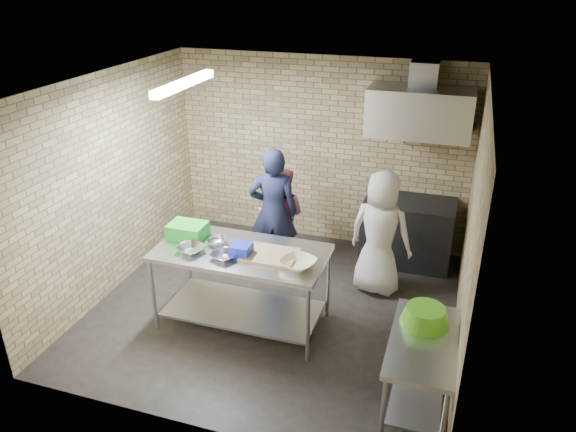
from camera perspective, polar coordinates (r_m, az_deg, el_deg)
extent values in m
plane|color=black|center=(6.78, -1.34, -9.43)|extent=(4.20, 4.20, 0.00)
plane|color=black|center=(5.71, -1.62, 13.56)|extent=(4.20, 4.20, 0.00)
cube|color=tan|center=(7.91, 3.35, 6.66)|extent=(4.20, 0.06, 2.70)
cube|color=tan|center=(4.51, -9.98, -8.79)|extent=(4.20, 0.06, 2.70)
cube|color=tan|center=(7.05, -17.83, 3.14)|extent=(0.06, 4.00, 2.70)
cube|color=tan|center=(5.83, 18.42, -1.56)|extent=(0.06, 4.00, 2.70)
cube|color=silver|center=(6.29, -4.77, -7.38)|extent=(1.89, 0.94, 0.94)
cube|color=silver|center=(5.42, 13.49, -15.48)|extent=(0.60, 1.20, 0.75)
cube|color=black|center=(7.72, 12.24, -1.60)|extent=(1.20, 0.70, 0.90)
cube|color=silver|center=(7.20, 13.48, 10.41)|extent=(1.30, 0.60, 0.60)
cube|color=#A5A8AD|center=(7.25, 13.96, 14.12)|extent=(0.35, 0.30, 0.30)
cube|color=#3F2B19|center=(7.41, 15.81, 9.12)|extent=(0.80, 0.20, 0.04)
cube|color=white|center=(6.12, -10.73, 13.36)|extent=(0.10, 1.25, 0.08)
cube|color=green|center=(6.38, -10.36, -1.48)|extent=(0.42, 0.31, 0.17)
cube|color=#192DBF|center=(5.92, -4.87, -3.53)|extent=(0.21, 0.21, 0.14)
cube|color=tan|center=(5.91, -1.86, -4.07)|extent=(0.58, 0.44, 0.03)
imported|color=silver|center=(6.07, -10.03, -3.43)|extent=(0.37, 0.37, 0.07)
imported|color=#B9BCC0|center=(6.18, -7.33, -2.68)|extent=(0.29, 0.29, 0.07)
imported|color=#AAACB1|center=(5.89, -6.65, -4.14)|extent=(0.35, 0.35, 0.07)
imported|color=beige|center=(5.69, 1.03, -4.95)|extent=(0.46, 0.46, 0.09)
cylinder|color=green|center=(7.39, 17.07, 9.68)|extent=(0.06, 0.06, 0.15)
imported|color=#151635|center=(7.12, -1.54, 0.39)|extent=(0.71, 0.55, 1.74)
imported|color=#D06E96|center=(7.40, -0.75, -0.07)|extent=(0.71, 0.57, 1.39)
imported|color=silver|center=(6.82, 9.55, -1.78)|extent=(0.86, 0.63, 1.60)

